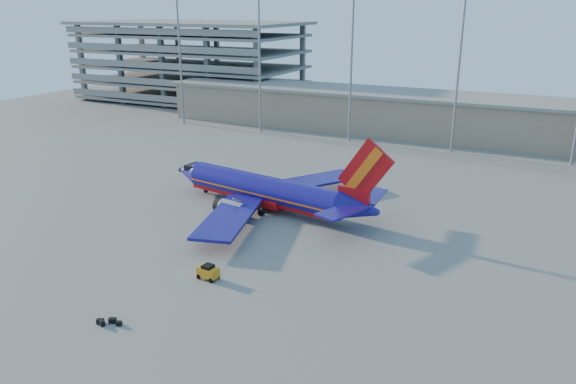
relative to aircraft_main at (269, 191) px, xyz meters
name	(u,v)px	position (x,y,z in m)	size (l,w,h in m)	color
ground	(260,221)	(0.92, -4.39, -2.48)	(220.00, 220.00, 0.00)	slate
terminal_building	(439,115)	(10.92, 53.61, 1.84)	(122.00, 16.00, 8.50)	gray
parking_garage	(191,58)	(-61.08, 69.66, 9.25)	(62.00, 32.00, 21.40)	slate
light_mast_row	(404,52)	(5.92, 41.61, 15.07)	(101.60, 1.60, 28.65)	gray
aircraft_main	(269,191)	(0.00, 0.00, 0.00)	(34.10, 32.54, 11.61)	navy
baggage_tug	(208,272)	(3.91, -20.36, -1.70)	(2.19, 1.46, 1.49)	orange
luggage_pile	(107,322)	(0.84, -31.11, -2.26)	(2.27, 1.31, 0.50)	black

